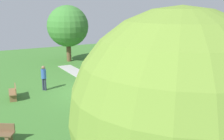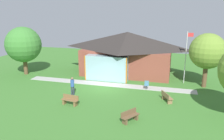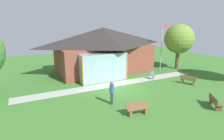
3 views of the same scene
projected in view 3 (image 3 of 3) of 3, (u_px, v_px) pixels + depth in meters
The scene contains 10 objects.
ground_plane at pixel (122, 88), 17.24m from camera, with size 44.00×44.00×0.00m, color #3D752D.
pavilion at pixel (103, 49), 22.30m from camera, with size 11.58×7.67×5.19m.
footpath at pixel (115, 84), 18.33m from camera, with size 18.25×1.30×0.03m, color #ADADA8.
flagpole at pixel (162, 44), 23.38m from camera, with size 0.64×0.08×5.64m.
bench_front_right at pixel (215, 102), 13.34m from camera, with size 1.21×1.49×0.84m.
bench_front_center at pixel (137, 109), 12.35m from camera, with size 1.54×0.63×0.84m.
bench_mid_right at pixel (188, 80), 18.27m from camera, with size 1.09×1.53×0.84m.
patio_chair_lawn_spare at pixel (153, 76), 19.71m from camera, with size 0.44×0.44×0.86m.
visitor_strolling_lawn at pixel (112, 91), 13.74m from camera, with size 0.34×0.34×1.74m.
tree_east_hedge at pixel (179, 39), 23.36m from camera, with size 3.60×3.60×5.59m.
Camera 3 is at (-8.08, -14.14, 5.97)m, focal length 30.42 mm.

